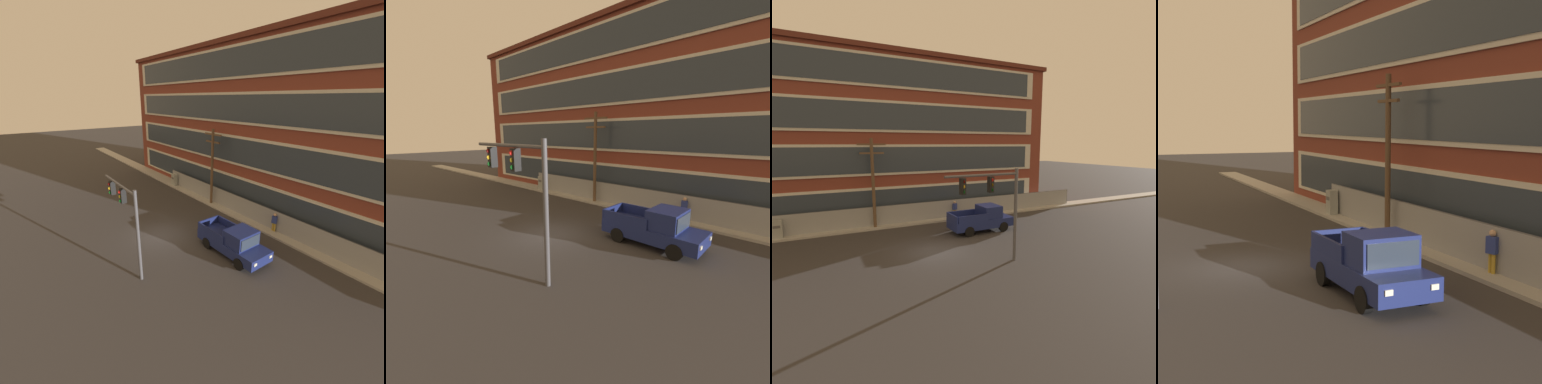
# 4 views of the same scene
# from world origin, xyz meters

# --- Properties ---
(ground_plane) EXTENTS (160.00, 160.00, 0.00)m
(ground_plane) POSITION_xyz_m (0.00, 0.00, 0.00)
(ground_plane) COLOR #333030
(sidewalk_building_side) EXTENTS (80.00, 1.72, 0.16)m
(sidewalk_building_side) POSITION_xyz_m (0.00, 7.73, 0.08)
(sidewalk_building_side) COLOR #9E9B93
(sidewalk_building_side) RESTS_ON ground
(brick_mill_building) EXTENTS (36.51, 12.14, 15.08)m
(brick_mill_building) POSITION_xyz_m (-2.14, 14.37, 7.55)
(brick_mill_building) COLOR brown
(brick_mill_building) RESTS_ON ground
(chain_link_fence) EXTENTS (29.96, 0.06, 1.81)m
(chain_link_fence) POSITION_xyz_m (4.48, 7.79, 0.92)
(chain_link_fence) COLOR gray
(chain_link_fence) RESTS_ON ground
(traffic_signal_mast) EXTENTS (4.69, 0.43, 5.64)m
(traffic_signal_mast) POSITION_xyz_m (2.54, -3.42, 3.98)
(traffic_signal_mast) COLOR #4C4C51
(traffic_signal_mast) RESTS_ON ground
(pickup_truck_navy) EXTENTS (5.30, 2.18, 2.09)m
(pickup_truck_navy) POSITION_xyz_m (5.24, 2.88, 0.97)
(pickup_truck_navy) COLOR navy
(pickup_truck_navy) RESTS_ON ground
(utility_pole_near_corner) EXTENTS (2.25, 0.26, 7.51)m
(utility_pole_near_corner) POSITION_xyz_m (-2.53, 7.38, 4.16)
(utility_pole_near_corner) COLOR brown
(utility_pole_near_corner) RESTS_ON ground
(electrical_cabinet) EXTENTS (0.68, 0.51, 1.52)m
(electrical_cabinet) POSITION_xyz_m (-9.54, 7.42, 0.76)
(electrical_cabinet) COLOR #939993
(electrical_cabinet) RESTS_ON ground
(pedestrian_near_cabinet) EXTENTS (0.46, 0.35, 1.69)m
(pedestrian_near_cabinet) POSITION_xyz_m (4.94, 7.63, 0.97)
(pedestrian_near_cabinet) COLOR #B7932D
(pedestrian_near_cabinet) RESTS_ON ground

